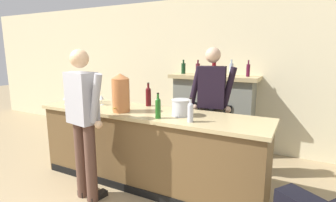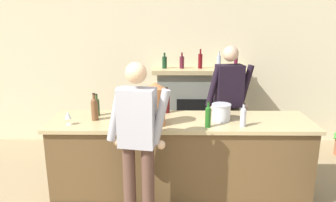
% 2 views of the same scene
% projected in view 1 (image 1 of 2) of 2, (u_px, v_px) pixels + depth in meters
% --- Properties ---
extents(wall_back_panel, '(12.00, 0.07, 2.75)m').
position_uv_depth(wall_back_panel, '(195.00, 72.00, 5.08)').
color(wall_back_panel, beige).
rests_on(wall_back_panel, ground_plane).
extents(bar_counter, '(3.15, 0.79, 1.00)m').
position_uv_depth(bar_counter, '(148.00, 147.00, 3.54)').
color(bar_counter, brown).
rests_on(bar_counter, ground_plane).
extents(fireplace_stone, '(1.57, 0.52, 1.68)m').
position_uv_depth(fireplace_stone, '(213.00, 112.00, 4.77)').
color(fireplace_stone, slate).
rests_on(fireplace_stone, ground_plane).
extents(person_customer, '(0.65, 0.35, 1.81)m').
position_uv_depth(person_customer, '(83.00, 119.00, 3.04)').
color(person_customer, brown).
rests_on(person_customer, ground_plane).
extents(person_bartender, '(0.65, 0.35, 1.84)m').
position_uv_depth(person_bartender, '(211.00, 106.00, 3.65)').
color(person_bartender, '#464139').
rests_on(person_bartender, ground_plane).
extents(copper_dispenser, '(0.23, 0.27, 0.50)m').
position_uv_depth(copper_dispenser, '(121.00, 93.00, 3.38)').
color(copper_dispenser, '#BC6F3D').
rests_on(copper_dispenser, bar_counter).
extents(ice_bucket_steel, '(0.23, 0.23, 0.20)m').
position_uv_depth(ice_bucket_steel, '(181.00, 108.00, 3.19)').
color(ice_bucket_steel, silver).
rests_on(ice_bucket_steel, bar_counter).
extents(wine_bottle_cabernet_heavy, '(0.07, 0.07, 0.27)m').
position_uv_depth(wine_bottle_cabernet_heavy, '(190.00, 111.00, 2.91)').
color(wine_bottle_cabernet_heavy, '#B2B4C2').
rests_on(wine_bottle_cabernet_heavy, bar_counter).
extents(wine_bottle_burgundy_dark, '(0.06, 0.06, 0.28)m').
position_uv_depth(wine_bottle_burgundy_dark, '(96.00, 94.00, 4.04)').
color(wine_bottle_burgundy_dark, '#25451C').
rests_on(wine_bottle_burgundy_dark, bar_counter).
extents(wine_bottle_port_short, '(0.06, 0.06, 0.31)m').
position_uv_depth(wine_bottle_port_short, '(158.00, 107.00, 3.06)').
color(wine_bottle_port_short, '#1D571A').
rests_on(wine_bottle_port_short, bar_counter).
extents(wine_bottle_riesling_slim, '(0.08, 0.08, 0.34)m').
position_uv_depth(wine_bottle_riesling_slim, '(148.00, 96.00, 3.75)').
color(wine_bottle_riesling_slim, '#4C0E12').
rests_on(wine_bottle_riesling_slim, bar_counter).
extents(wine_bottle_chardonnay_pale, '(0.08, 0.08, 0.33)m').
position_uv_depth(wine_bottle_chardonnay_pale, '(88.00, 94.00, 3.87)').
color(wine_bottle_chardonnay_pale, brown).
rests_on(wine_bottle_chardonnay_pale, bar_counter).
extents(wine_glass_by_dispenser, '(0.07, 0.07, 0.16)m').
position_uv_depth(wine_glass_by_dispenser, '(102.00, 98.00, 3.81)').
color(wine_glass_by_dispenser, silver).
rests_on(wine_glass_by_dispenser, bar_counter).
extents(wine_glass_back_row, '(0.08, 0.08, 0.16)m').
position_uv_depth(wine_glass_back_row, '(66.00, 97.00, 3.84)').
color(wine_glass_back_row, silver).
rests_on(wine_glass_back_row, bar_counter).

